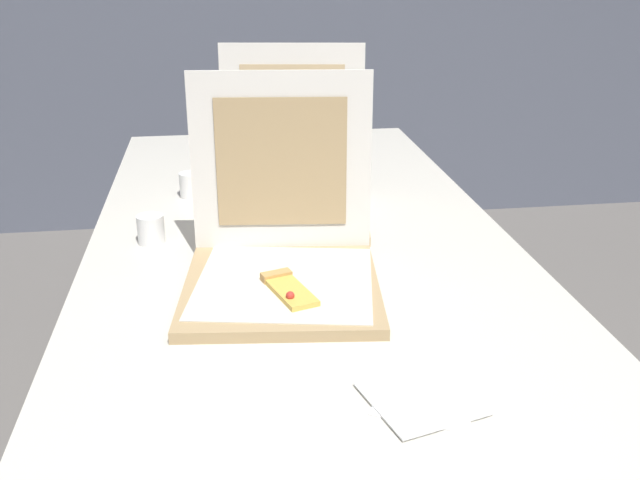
% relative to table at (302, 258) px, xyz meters
% --- Properties ---
extents(table, '(0.96, 2.07, 0.75)m').
position_rel_table_xyz_m(table, '(0.00, 0.00, 0.00)').
color(table, silver).
rests_on(table, ground).
extents(pizza_box_front, '(0.41, 0.42, 0.40)m').
position_rel_table_xyz_m(pizza_box_front, '(-0.07, -0.23, 0.10)').
color(pizza_box_front, tan).
rests_on(pizza_box_front, table).
extents(pizza_box_middle, '(0.43, 0.45, 0.40)m').
position_rel_table_xyz_m(pizza_box_middle, '(-0.00, 0.19, 0.10)').
color(pizza_box_middle, tan).
rests_on(pizza_box_middle, table).
extents(cup_white_mid, '(0.06, 0.06, 0.07)m').
position_rel_table_xyz_m(cup_white_mid, '(-0.34, 0.03, 0.08)').
color(cup_white_mid, white).
rests_on(cup_white_mid, table).
extents(cup_white_far, '(0.06, 0.06, 0.07)m').
position_rel_table_xyz_m(cup_white_far, '(-0.26, 0.34, 0.08)').
color(cup_white_far, white).
rests_on(cup_white_far, table).
extents(napkin_pile, '(0.20, 0.19, 0.01)m').
position_rel_table_xyz_m(napkin_pile, '(0.10, -0.65, 0.05)').
color(napkin_pile, white).
rests_on(napkin_pile, table).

